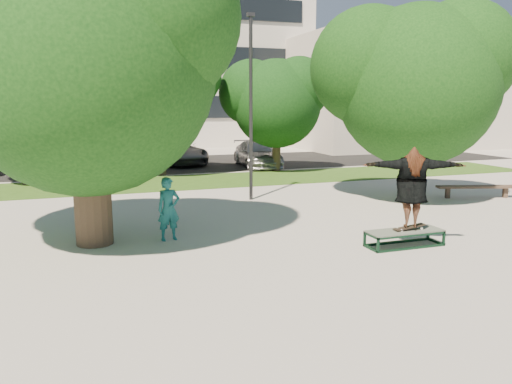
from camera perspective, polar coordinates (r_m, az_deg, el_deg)
name	(u,v)px	position (r m, az deg, el deg)	size (l,w,h in m)	color
ground	(278,239)	(12.14, 2.54, -5.37)	(120.00, 120.00, 0.00)	#AAA49C
grass_strip	(217,180)	(21.30, -4.46, 1.33)	(30.00, 4.00, 0.02)	#234212
asphalt_strip	(168,164)	(27.41, -9.99, 3.14)	(40.00, 8.00, 0.01)	black
tree_left	(79,48)	(12.02, -19.53, 15.20)	(6.96, 5.95, 7.12)	#38281E
tree_right	(413,77)	(17.35, 17.53, 12.46)	(6.24, 5.33, 6.51)	#38281E
bg_tree_left	(19,91)	(22.05, -25.45, 10.41)	(5.28, 4.51, 5.77)	#38281E
bg_tree_mid	(156,86)	(23.19, -11.35, 11.81)	(5.76, 4.92, 6.24)	#38281E
bg_tree_right	(275,98)	(24.10, 2.18, 10.67)	(5.04, 4.31, 5.43)	#38281E
lamppost	(251,106)	(16.75, -0.59, 9.79)	(0.25, 0.15, 6.11)	#2D2D30
office_building	(107,43)	(43.17, -16.67, 15.99)	(30.00, 14.12, 16.00)	silver
side_building	(392,93)	(39.76, 15.24, 10.82)	(15.00, 10.00, 8.00)	beige
grind_box	(404,238)	(11.97, 16.59, -5.08)	(1.80, 0.60, 0.38)	black
skater_rig	(412,187)	(11.80, 17.38, 0.53)	(2.31, 1.48, 1.91)	white
bystander	(169,209)	(12.04, -9.95, -1.92)	(0.55, 0.36, 1.52)	#195F60
bench	(477,188)	(18.91, 23.93, 0.45)	(2.77, 1.17, 0.43)	#48372B
car_dark	(79,153)	(27.48, -19.56, 4.26)	(1.54, 4.43, 1.46)	black
car_grey	(178,152)	(27.46, -8.90, 4.58)	(2.21, 4.79, 1.33)	#59595E
car_silver_b	(257,154)	(25.96, 0.13, 4.35)	(1.82, 4.47, 1.30)	#9E9EA3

